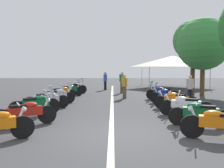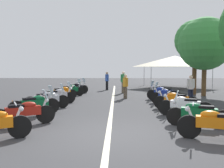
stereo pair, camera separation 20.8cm
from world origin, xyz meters
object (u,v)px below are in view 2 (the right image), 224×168
motorcycle_right_row_5 (163,93)px  traffic_cone_1 (12,107)px  motorcycle_right_row_4 (168,96)px  roadside_tree_0 (205,44)px  motorcycle_left_row_7 (75,88)px  motorcycle_right_row_0 (217,124)px  motorcycle_left_row_5 (62,93)px  motorcycle_left_row_2 (35,104)px  bystander_3 (123,80)px  motorcycle_right_row_2 (185,105)px  event_tent (175,61)px  motorcycle_left_row_4 (57,95)px  motorcycle_left_row_1 (24,112)px  roadside_tree_1 (195,41)px  bystander_1 (107,79)px  motorcycle_right_row_1 (198,113)px  bystander_4 (125,85)px  motorcycle_left_row_6 (70,90)px  motorcycle_left_row_3 (47,99)px  motorcycle_right_row_3 (176,100)px

motorcycle_right_row_5 → traffic_cone_1: size_ratio=3.13×
motorcycle_right_row_4 → roadside_tree_0: roadside_tree_0 is taller
motorcycle_left_row_7 → motorcycle_right_row_0: 12.98m
motorcycle_left_row_5 → motorcycle_left_row_2: bearing=-128.8°
motorcycle_right_row_0 → bystander_3: bearing=-62.0°
motorcycle_right_row_2 → event_tent: event_tent is taller
motorcycle_left_row_2 → bystander_3: bystander_3 is taller
motorcycle_left_row_4 → motorcycle_right_row_2: 6.93m
motorcycle_left_row_1 → roadside_tree_0: 13.27m
traffic_cone_1 → roadside_tree_1: 13.45m
motorcycle_right_row_5 → bystander_1: bystander_1 is taller
motorcycle_left_row_5 → event_tent: 13.37m
motorcycle_left_row_7 → motorcycle_right_row_4: 7.74m
motorcycle_left_row_1 → event_tent: bearing=30.0°
bystander_1 → roadside_tree_1: size_ratio=0.29×
motorcycle_right_row_1 → event_tent: size_ratio=0.34×
motorcycle_right_row_1 → roadside_tree_1: size_ratio=0.37×
motorcycle_right_row_1 → motorcycle_left_row_1: bearing=17.2°
traffic_cone_1 → bystander_4: bystander_4 is taller
motorcycle_right_row_0 → motorcycle_right_row_1: motorcycle_right_row_1 is taller
bystander_3 → motorcycle_left_row_6: bearing=-95.4°
motorcycle_left_row_6 → motorcycle_left_row_4: bearing=-130.0°
bystander_4 → motorcycle_right_row_2: bearing=-102.5°
motorcycle_left_row_1 → motorcycle_right_row_4: size_ratio=1.03×
bystander_3 → roadside_tree_0: 6.49m
motorcycle_left_row_6 → event_tent: (7.80, -9.03, 2.18)m
bystander_1 → bystander_4: (-5.90, -1.44, -0.05)m
motorcycle_left_row_7 → roadside_tree_1: (-0.07, -8.95, 3.53)m
motorcycle_right_row_2 → traffic_cone_1: (0.48, 7.28, -0.17)m
motorcycle_left_row_3 → motorcycle_left_row_5: (3.34, 0.03, -0.02)m
motorcycle_right_row_4 → event_tent: bearing=-79.8°
motorcycle_left_row_1 → motorcycle_right_row_2: 6.15m
motorcycle_left_row_1 → motorcycle_left_row_4: size_ratio=1.00×
motorcycle_left_row_3 → motorcycle_right_row_4: (1.67, -6.15, -0.01)m
motorcycle_left_row_5 → motorcycle_left_row_6: 1.66m
motorcycle_right_row_1 → traffic_cone_1: bearing=1.1°
motorcycle_left_row_3 → motorcycle_left_row_7: motorcycle_left_row_7 is taller
motorcycle_left_row_6 → roadside_tree_0: bearing=-35.3°
motorcycle_right_row_5 → bystander_1: 7.73m
motorcycle_left_row_2 → bystander_4: 6.89m
motorcycle_left_row_6 → motorcycle_left_row_7: size_ratio=0.97×
motorcycle_left_row_1 → traffic_cone_1: 2.51m
motorcycle_right_row_3 → motorcycle_left_row_7: bearing=-31.4°
motorcycle_left_row_3 → motorcycle_right_row_3: motorcycle_left_row_3 is taller
motorcycle_left_row_3 → motorcycle_right_row_0: size_ratio=0.97×
motorcycle_right_row_1 → motorcycle_right_row_3: motorcycle_right_row_1 is taller
motorcycle_left_row_1 → motorcycle_left_row_7: 9.98m
motorcycle_right_row_4 → motorcycle_left_row_5: bearing=10.3°
motorcycle_left_row_7 → motorcycle_left_row_5: bearing=-130.1°
motorcycle_left_row_1 → motorcycle_right_row_0: 6.10m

